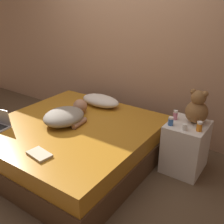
{
  "coord_description": "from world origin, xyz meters",
  "views": [
    {
      "loc": [
        1.91,
        -1.97,
        1.82
      ],
      "look_at": [
        0.41,
        0.23,
        0.65
      ],
      "focal_mm": 42.0,
      "sensor_mm": 36.0,
      "label": 1
    }
  ],
  "objects": [
    {
      "name": "wall_back",
      "position": [
        0.0,
        1.18,
        1.3
      ],
      "size": [
        8.0,
        0.06,
        2.6
      ],
      "color": "tan",
      "rests_on": "ground_plane"
    },
    {
      "name": "teddy_bear",
      "position": [
        1.21,
        0.66,
        0.73
      ],
      "size": [
        0.24,
        0.24,
        0.37
      ],
      "color": "brown",
      "rests_on": "nightstand"
    },
    {
      "name": "nightstand",
      "position": [
        1.16,
        0.58,
        0.28
      ],
      "size": [
        0.41,
        0.47,
        0.57
      ],
      "color": "silver",
      "rests_on": "ground_plane"
    },
    {
      "name": "bottle_blue",
      "position": [
        1.01,
        0.44,
        0.61
      ],
      "size": [
        0.06,
        0.06,
        0.09
      ],
      "color": "#3866B2",
      "rests_on": "nightstand"
    },
    {
      "name": "pillow",
      "position": [
        -0.07,
        0.65,
        0.54
      ],
      "size": [
        0.56,
        0.29,
        0.15
      ],
      "color": "beige",
      "rests_on": "bed"
    },
    {
      "name": "book",
      "position": [
        0.19,
        -0.65,
        0.48
      ],
      "size": [
        0.26,
        0.17,
        0.02
      ],
      "rotation": [
        0.0,
        0.0,
        -0.14
      ],
      "color": "#C6B793",
      "rests_on": "bed"
    },
    {
      "name": "ground_plane",
      "position": [
        0.0,
        0.0,
        0.0
      ],
      "size": [
        12.0,
        12.0,
        0.0
      ],
      "primitive_type": "plane",
      "color": "brown"
    },
    {
      "name": "bed",
      "position": [
        0.0,
        0.0,
        0.23
      ],
      "size": [
        1.79,
        1.8,
        0.47
      ],
      "color": "#4C331E",
      "rests_on": "ground_plane"
    },
    {
      "name": "person_lying",
      "position": [
        -0.11,
        0.03,
        0.55
      ],
      "size": [
        0.49,
        0.7,
        0.18
      ],
      "rotation": [
        0.0,
        0.0,
        0.11
      ],
      "color": "gray",
      "rests_on": "bed"
    },
    {
      "name": "bottle_orange",
      "position": [
        1.3,
        0.48,
        0.62
      ],
      "size": [
        0.06,
        0.06,
        0.1
      ],
      "color": "orange",
      "rests_on": "nightstand"
    },
    {
      "name": "bottle_white",
      "position": [
        1.17,
        0.42,
        0.6
      ],
      "size": [
        0.05,
        0.05,
        0.07
      ],
      "color": "white",
      "rests_on": "nightstand"
    },
    {
      "name": "bottle_pink",
      "position": [
        1.0,
        0.6,
        0.62
      ],
      "size": [
        0.05,
        0.05,
        0.11
      ],
      "color": "pink",
      "rests_on": "nightstand"
    }
  ]
}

